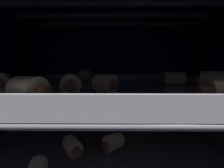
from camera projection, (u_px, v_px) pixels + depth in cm
name	position (u px, v px, depth cm)	size (l,w,h in cm)	color
oven_wall_back	(112.00, 82.00, 58.79)	(57.68, 1.20, 39.29)	#0C1138
heating_element	(112.00, 10.00, 32.17)	(44.23, 21.43, 1.42)	#333338
oven_rack_lower	(112.00, 138.00, 35.24)	(52.68, 47.53, 0.67)	slate
baking_tray_lower	(112.00, 134.00, 35.14)	(43.16, 42.16, 2.77)	#4C4C51
pig_in_blanket_lower_0	(148.00, 107.00, 52.61)	(5.17, 3.41, 2.85)	beige
pig_in_blanket_lower_1	(64.00, 109.00, 50.43)	(4.61, 4.72, 2.60)	beige
pig_in_blanket_lower_2	(75.00, 117.00, 41.98)	(5.46, 4.61, 2.87)	beige
pig_in_blanket_lower_3	(131.00, 112.00, 45.63)	(5.18, 3.47, 3.22)	beige
pig_in_blanket_lower_4	(112.00, 142.00, 27.77)	(4.29, 4.13, 2.90)	beige
pig_in_blanket_lower_5	(70.00, 146.00, 26.58)	(4.31, 5.43, 2.70)	beige
pig_in_blanket_lower_6	(122.00, 121.00, 38.25)	(5.65, 4.52, 3.35)	beige
oven_rack_upper	(112.00, 91.00, 34.05)	(52.78, 47.53, 0.77)	slate
baking_tray_upper	(112.00, 86.00, 33.94)	(43.16, 42.16, 2.52)	silver
pig_in_blanket_upper_0	(26.00, 91.00, 16.00)	(5.34, 3.92, 3.04)	beige
pig_in_blanket_upper_1	(103.00, 84.00, 23.86)	(4.62, 4.53, 2.86)	beige
pig_in_blanket_upper_2	(84.00, 75.00, 46.53)	(5.03, 3.56, 3.39)	beige
pig_in_blanket_upper_3	(68.00, 84.00, 23.04)	(4.06, 6.40, 3.00)	beige
pig_in_blanket_upper_4	(211.00, 80.00, 28.39)	(5.66, 4.97, 3.28)	beige
pig_in_blanket_upper_5	(167.00, 77.00, 41.46)	(5.22, 4.89, 2.94)	beige
pig_in_blanket_upper_6	(224.00, 92.00, 15.92)	(5.93, 3.27, 2.81)	beige
pig_in_blanket_upper_8	(174.00, 79.00, 34.26)	(5.93, 4.26, 2.94)	beige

